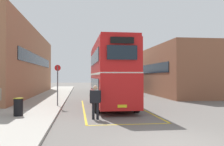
% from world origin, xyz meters
% --- Properties ---
extents(ground_plane, '(135.60, 135.60, 0.00)m').
position_xyz_m(ground_plane, '(0.00, 14.40, 0.00)').
color(ground_plane, '#66605B').
extents(sidewalk_left, '(4.00, 57.60, 0.14)m').
position_xyz_m(sidewalk_left, '(-6.50, 16.80, 0.07)').
color(sidewalk_left, '#A39E93').
rests_on(sidewalk_left, ground).
extents(brick_building_left, '(5.41, 25.73, 7.53)m').
position_xyz_m(brick_building_left, '(-10.77, 22.03, 3.76)').
color(brick_building_left, '#9E6647').
rests_on(brick_building_left, ground).
extents(depot_building_right, '(7.28, 16.12, 5.84)m').
position_xyz_m(depot_building_right, '(9.11, 21.77, 2.92)').
color(depot_building_right, brown).
rests_on(depot_building_right, ground).
extents(double_decker_bus, '(2.86, 9.89, 4.75)m').
position_xyz_m(double_decker_bus, '(-0.95, 10.43, 2.51)').
color(double_decker_bus, black).
rests_on(double_decker_bus, ground).
extents(single_deck_bus, '(2.81, 8.22, 3.02)m').
position_xyz_m(single_deck_bus, '(2.19, 25.71, 1.64)').
color(single_deck_bus, black).
rests_on(single_deck_bus, ground).
extents(pedestrian_boarding, '(0.59, 0.32, 1.80)m').
position_xyz_m(pedestrian_boarding, '(-2.40, 5.13, 1.06)').
color(pedestrian_boarding, black).
rests_on(pedestrian_boarding, ground).
extents(litter_bin, '(0.53, 0.53, 0.97)m').
position_xyz_m(litter_bin, '(-6.52, 5.96, 0.63)').
color(litter_bin, black).
rests_on(litter_bin, sidewalk_left).
extents(bus_stop_sign, '(0.44, 0.08, 2.97)m').
position_xyz_m(bus_stop_sign, '(-4.84, 10.43, 1.91)').
color(bus_stop_sign, '#4C4C51').
rests_on(bus_stop_sign, sidewalk_left).
extents(bay_marking_yellow, '(4.27, 11.89, 0.01)m').
position_xyz_m(bay_marking_yellow, '(-0.94, 8.57, 0.00)').
color(bay_marking_yellow, gold).
rests_on(bay_marking_yellow, ground).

